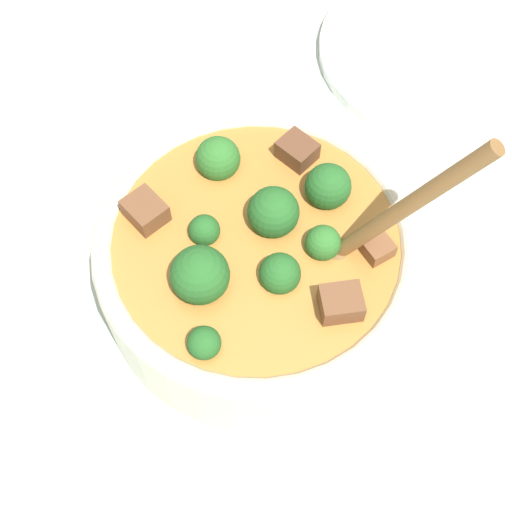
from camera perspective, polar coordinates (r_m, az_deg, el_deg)
The scene contains 3 objects.
ground_plane at distance 0.61m, azimuth 0.00°, elevation -2.51°, with size 4.00×4.00×0.00m, color #ADBCAD.
stew_bowl at distance 0.56m, azimuth 0.03°, elevation -0.18°, with size 0.25×0.27×0.22m.
empty_plate at distance 0.78m, azimuth 14.24°, elevation 15.75°, with size 0.24×0.24×0.02m.
Camera 1 is at (0.27, 0.04, 0.54)m, focal length 50.00 mm.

